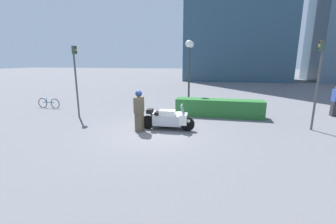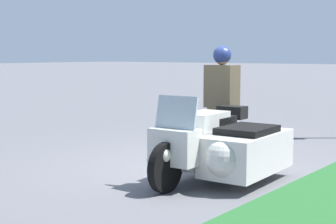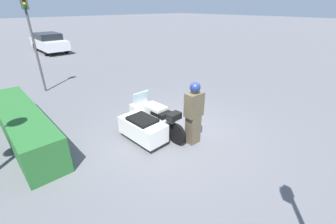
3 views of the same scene
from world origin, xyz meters
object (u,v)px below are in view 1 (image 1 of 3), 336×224
hedge_bush_curbside (219,108)px  traffic_light_near (318,73)px  traffic_light_far (76,72)px  police_motorcycle (169,118)px  officer_rider (139,110)px  twin_lamp_post (190,53)px  pedestrian_bystander (336,101)px  bicycle_parked (49,103)px

hedge_bush_curbside → traffic_light_near: traffic_light_near is taller
traffic_light_near → traffic_light_far: size_ratio=1.02×
police_motorcycle → traffic_light_near: size_ratio=0.63×
officer_rider → hedge_bush_curbside: (3.30, 3.44, -0.47)m
twin_lamp_post → pedestrian_bystander: twin_lamp_post is taller
traffic_light_near → traffic_light_far: (-11.25, -0.15, -0.04)m
officer_rider → police_motorcycle: bearing=-144.4°
traffic_light_far → pedestrian_bystander: traffic_light_far is taller
officer_rider → traffic_light_near: 7.62m
bicycle_parked → hedge_bush_curbside: bearing=1.8°
officer_rider → twin_lamp_post: twin_lamp_post is taller
officer_rider → hedge_bush_curbside: size_ratio=0.38×
twin_lamp_post → pedestrian_bystander: bearing=-3.9°
officer_rider → bicycle_parked: officer_rider is taller
twin_lamp_post → pedestrian_bystander: (8.06, -0.54, -2.57)m
twin_lamp_post → traffic_light_far: size_ratio=1.13×
hedge_bush_curbside → pedestrian_bystander: size_ratio=2.75×
hedge_bush_curbside → bicycle_parked: (-10.61, -0.10, -0.16)m
police_motorcycle → pedestrian_bystander: size_ratio=1.41×
hedge_bush_curbside → pedestrian_bystander: (6.15, 1.43, 0.38)m
police_motorcycle → bicycle_parked: size_ratio=1.50×
police_motorcycle → traffic_light_near: bearing=7.2°
officer_rider → traffic_light_far: (-4.00, 1.67, 1.47)m
traffic_light_near → traffic_light_far: traffic_light_near is taller
officer_rider → traffic_light_near: (7.25, 1.81, 1.51)m
twin_lamp_post → pedestrian_bystander: size_ratio=2.48×
twin_lamp_post → bicycle_parked: 9.47m
pedestrian_bystander → bicycle_parked: 16.84m
pedestrian_bystander → traffic_light_far: bearing=-168.0°
police_motorcycle → bicycle_parked: police_motorcycle is taller
twin_lamp_post → hedge_bush_curbside: bearing=-46.0°
police_motorcycle → hedge_bush_curbside: 3.46m
police_motorcycle → twin_lamp_post: bearing=84.1°
pedestrian_bystander → bicycle_parked: size_ratio=1.06×
twin_lamp_post → traffic_light_far: twin_lamp_post is taller
police_motorcycle → officer_rider: officer_rider is taller
officer_rider → traffic_light_far: traffic_light_far is taller
twin_lamp_post → traffic_light_near: bearing=-31.7°
officer_rider → bicycle_parked: bearing=-22.4°
traffic_light_near → bicycle_parked: 14.79m
officer_rider → pedestrian_bystander: 10.64m
police_motorcycle → officer_rider: size_ratio=1.34×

